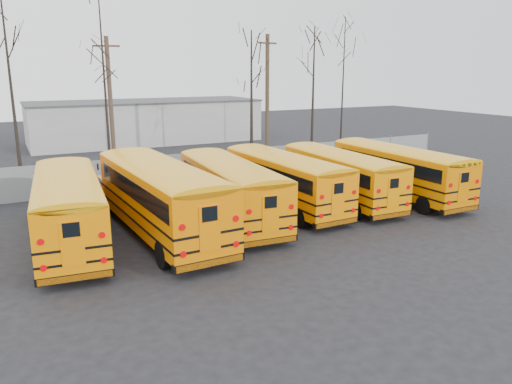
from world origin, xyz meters
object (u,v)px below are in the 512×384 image
bus_d (282,176)px  bus_f (396,167)px  bus_c (229,185)px  utility_pole_left (111,107)px  utility_pole_right (267,99)px  bus_a (68,203)px  bus_e (339,172)px  bus_b (159,192)px

bus_d → bus_f: bus_f is taller
bus_c → utility_pole_left: size_ratio=1.18×
bus_c → utility_pole_left: 13.09m
utility_pole_left → utility_pole_right: (11.64, -0.05, 0.24)m
bus_a → bus_e: (14.12, 0.54, -0.12)m
bus_a → bus_c: 7.35m
bus_f → bus_b: bearing=-178.4°
bus_b → bus_e: size_ratio=1.17×
bus_c → bus_d: bus_c is taller
bus_b → utility_pole_left: size_ratio=1.31×
bus_e → bus_b: bearing=-172.2°
bus_e → utility_pole_left: (-9.64, 12.00, 3.05)m
bus_c → bus_f: (10.26, -0.26, -0.00)m
utility_pole_left → bus_a: bearing=-98.2°
bus_f → utility_pole_left: 18.50m
bus_a → utility_pole_left: (4.48, 12.54, 2.94)m
bus_d → utility_pole_left: 13.60m
bus_a → bus_f: 17.61m
bus_f → bus_c: bearing=178.6°
utility_pole_right → bus_a: bearing=-154.9°
bus_b → bus_c: size_ratio=1.11×
bus_a → utility_pole_left: size_ratio=1.21×
bus_d → utility_pole_right: (5.38, 11.64, 3.25)m
bus_c → utility_pole_left: (-2.87, 12.42, 2.98)m
bus_a → bus_f: bearing=5.1°
bus_f → utility_pole_right: 13.12m
bus_a → utility_pole_left: bearing=75.9°
bus_c → utility_pole_right: bearing=58.7°
bus_c → utility_pole_right: size_ratio=1.12×
bus_d → bus_c: bearing=-169.7°
bus_e → utility_pole_left: size_ratio=1.12×
bus_a → bus_e: bearing=7.8°
bus_c → bus_f: size_ratio=1.01×
bus_b → utility_pole_left: bearing=83.7°
utility_pole_right → utility_pole_left: bearing=167.1°
bus_d → bus_e: size_ratio=1.03×
bus_d → utility_pole_right: utility_pole_right is taller
bus_e → bus_f: bus_f is taller
bus_b → bus_e: 10.48m
bus_e → bus_f: bearing=-8.9°
bus_c → bus_e: size_ratio=1.05×
bus_e → utility_pole_right: size_ratio=1.07×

